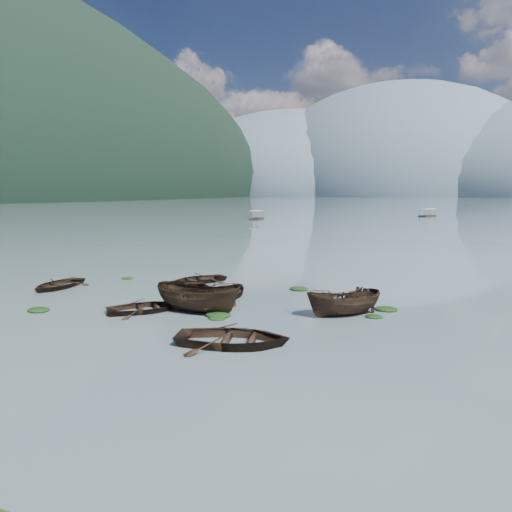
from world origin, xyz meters
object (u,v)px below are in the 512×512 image
(rowboat_3, at_px, (223,298))
(pontoon_centre, at_px, (427,216))
(pontoon_left, at_px, (257,219))
(rowboat_0, at_px, (58,288))

(rowboat_3, relative_size, pontoon_centre, 0.96)
(rowboat_3, distance_m, pontoon_left, 81.31)
(rowboat_3, height_order, pontoon_centre, pontoon_centre)
(rowboat_0, relative_size, rowboat_3, 0.83)
(rowboat_3, height_order, pontoon_left, pontoon_left)
(rowboat_0, distance_m, pontoon_left, 79.53)
(rowboat_0, distance_m, rowboat_3, 11.61)
(rowboat_0, xyz_separation_m, pontoon_left, (-16.10, 77.88, 0.00))
(pontoon_centre, bearing_deg, rowboat_0, -68.82)
(rowboat_3, bearing_deg, rowboat_0, 11.60)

